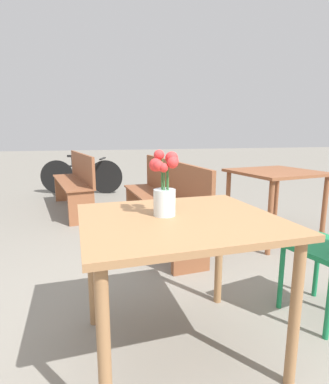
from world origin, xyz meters
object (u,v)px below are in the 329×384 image
at_px(table_back, 275,181).
at_px(bicycle, 82,176).
at_px(table_front, 179,236).
at_px(flower_vase, 164,190).
at_px(bench_middle, 165,196).
at_px(bench_near, 76,180).

bearing_deg(table_back, bicycle, 123.27).
height_order(table_front, flower_vase, flower_vase).
bearing_deg(bench_middle, flower_vase, -104.41).
bearing_deg(table_front, flower_vase, 141.73).
relative_size(table_back, bicycle, 0.62).
xyz_separation_m(table_front, bicycle, (-0.55, 4.53, -0.30)).
height_order(bench_near, bench_middle, same).
distance_m(bench_near, bicycle, 1.33).
bearing_deg(table_back, table_front, -136.95).
bearing_deg(bench_middle, table_front, -102.04).
xyz_separation_m(bench_near, table_back, (2.10, -1.81, 0.17)).
distance_m(table_front, bench_middle, 1.77).
height_order(table_front, table_back, table_back).
height_order(flower_vase, bicycle, flower_vase).
xyz_separation_m(table_front, bench_middle, (0.37, 1.73, -0.16)).
bearing_deg(bench_near, table_back, -40.68).
height_order(bench_middle, table_back, bench_middle).
height_order(table_front, bench_near, bench_near).
relative_size(table_front, flower_vase, 3.05).
xyz_separation_m(table_front, flower_vase, (-0.06, 0.05, 0.23)).
distance_m(bench_near, table_back, 2.78).
xyz_separation_m(bench_near, bench_middle, (0.97, -1.48, 0.01)).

